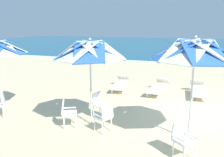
{
  "coord_description": "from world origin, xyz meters",
  "views": [
    {
      "loc": [
        -0.23,
        -8.82,
        3.13
      ],
      "look_at": [
        -3.4,
        0.16,
        1.0
      ],
      "focal_mm": 38.89,
      "sensor_mm": 36.0,
      "label": 1
    }
  ],
  "objects_px": {
    "beach_umbrella_1": "(90,51)",
    "plastic_chair_2": "(99,103)",
    "sun_lounger_1": "(198,90)",
    "plastic_chair_0": "(183,138)",
    "sun_lounger_3": "(121,84)",
    "plastic_chair_1": "(67,112)",
    "sun_lounger_2": "(158,87)",
    "beach_umbrella_0": "(195,51)",
    "plastic_chair_3": "(104,116)"
  },
  "relations": [
    {
      "from": "beach_umbrella_0",
      "to": "sun_lounger_1",
      "type": "xyz_separation_m",
      "value": [
        0.22,
        4.57,
        -2.18
      ]
    },
    {
      "from": "plastic_chair_2",
      "to": "sun_lounger_1",
      "type": "relative_size",
      "value": 0.4
    },
    {
      "from": "sun_lounger_2",
      "to": "sun_lounger_3",
      "type": "relative_size",
      "value": 0.99
    },
    {
      "from": "sun_lounger_1",
      "to": "plastic_chair_0",
      "type": "bearing_deg",
      "value": -93.51
    },
    {
      "from": "plastic_chair_1",
      "to": "sun_lounger_2",
      "type": "distance_m",
      "value": 5.19
    },
    {
      "from": "sun_lounger_1",
      "to": "sun_lounger_3",
      "type": "xyz_separation_m",
      "value": [
        -3.6,
        -0.07,
        0.0
      ]
    },
    {
      "from": "beach_umbrella_0",
      "to": "plastic_chair_1",
      "type": "distance_m",
      "value": 4.11
    },
    {
      "from": "beach_umbrella_1",
      "to": "plastic_chair_3",
      "type": "xyz_separation_m",
      "value": [
        0.59,
        -0.37,
        -1.85
      ]
    },
    {
      "from": "sun_lounger_2",
      "to": "sun_lounger_1",
      "type": "bearing_deg",
      "value": 4.45
    },
    {
      "from": "beach_umbrella_1",
      "to": "beach_umbrella_0",
      "type": "bearing_deg",
      "value": -1.35
    },
    {
      "from": "plastic_chair_3",
      "to": "sun_lounger_2",
      "type": "height_order",
      "value": "plastic_chair_3"
    },
    {
      "from": "beach_umbrella_0",
      "to": "sun_lounger_1",
      "type": "relative_size",
      "value": 1.31
    },
    {
      "from": "plastic_chair_0",
      "to": "plastic_chair_3",
      "type": "distance_m",
      "value": 2.36
    },
    {
      "from": "beach_umbrella_1",
      "to": "sun_lounger_1",
      "type": "distance_m",
      "value": 5.89
    },
    {
      "from": "plastic_chair_0",
      "to": "sun_lounger_3",
      "type": "relative_size",
      "value": 0.39
    },
    {
      "from": "sun_lounger_1",
      "to": "sun_lounger_3",
      "type": "distance_m",
      "value": 3.6
    },
    {
      "from": "plastic_chair_1",
      "to": "sun_lounger_1",
      "type": "relative_size",
      "value": 0.4
    },
    {
      "from": "plastic_chair_0",
      "to": "sun_lounger_3",
      "type": "bearing_deg",
      "value": 120.76
    },
    {
      "from": "plastic_chair_0",
      "to": "beach_umbrella_1",
      "type": "xyz_separation_m",
      "value": [
        -2.85,
        1.05,
        1.85
      ]
    },
    {
      "from": "beach_umbrella_0",
      "to": "plastic_chair_3",
      "type": "height_order",
      "value": "beach_umbrella_0"
    },
    {
      "from": "beach_umbrella_0",
      "to": "beach_umbrella_1",
      "type": "bearing_deg",
      "value": 178.65
    },
    {
      "from": "beach_umbrella_1",
      "to": "sun_lounger_2",
      "type": "relative_size",
      "value": 1.25
    },
    {
      "from": "plastic_chair_1",
      "to": "beach_umbrella_0",
      "type": "bearing_deg",
      "value": 5.33
    },
    {
      "from": "beach_umbrella_1",
      "to": "plastic_chair_2",
      "type": "distance_m",
      "value": 1.97
    },
    {
      "from": "plastic_chair_2",
      "to": "sun_lounger_3",
      "type": "height_order",
      "value": "plastic_chair_2"
    },
    {
      "from": "sun_lounger_3",
      "to": "plastic_chair_2",
      "type": "bearing_deg",
      "value": -83.76
    },
    {
      "from": "plastic_chair_2",
      "to": "plastic_chair_3",
      "type": "xyz_separation_m",
      "value": [
        0.59,
        -1.03,
        0.0
      ]
    },
    {
      "from": "beach_umbrella_0",
      "to": "plastic_chair_3",
      "type": "distance_m",
      "value": 3.1
    },
    {
      "from": "plastic_chair_0",
      "to": "sun_lounger_3",
      "type": "distance_m",
      "value": 6.38
    },
    {
      "from": "sun_lounger_1",
      "to": "sun_lounger_3",
      "type": "bearing_deg",
      "value": -178.96
    },
    {
      "from": "sun_lounger_2",
      "to": "plastic_chair_3",
      "type": "bearing_deg",
      "value": -100.11
    },
    {
      "from": "beach_umbrella_1",
      "to": "sun_lounger_3",
      "type": "bearing_deg",
      "value": 95.37
    },
    {
      "from": "beach_umbrella_1",
      "to": "plastic_chair_2",
      "type": "height_order",
      "value": "beach_umbrella_1"
    },
    {
      "from": "sun_lounger_1",
      "to": "sun_lounger_2",
      "type": "distance_m",
      "value": 1.76
    },
    {
      "from": "sun_lounger_1",
      "to": "sun_lounger_3",
      "type": "relative_size",
      "value": 0.99
    },
    {
      "from": "plastic_chair_1",
      "to": "plastic_chair_3",
      "type": "relative_size",
      "value": 1.0
    },
    {
      "from": "plastic_chair_2",
      "to": "sun_lounger_3",
      "type": "xyz_separation_m",
      "value": [
        -0.41,
        3.77,
        -0.22
      ]
    },
    {
      "from": "plastic_chair_2",
      "to": "sun_lounger_2",
      "type": "distance_m",
      "value": 3.97
    },
    {
      "from": "plastic_chair_0",
      "to": "plastic_chair_1",
      "type": "distance_m",
      "value": 3.53
    },
    {
      "from": "beach_umbrella_0",
      "to": "plastic_chair_2",
      "type": "bearing_deg",
      "value": 166.19
    },
    {
      "from": "plastic_chair_0",
      "to": "plastic_chair_1",
      "type": "bearing_deg",
      "value": 169.46
    },
    {
      "from": "plastic_chair_0",
      "to": "plastic_chair_3",
      "type": "relative_size",
      "value": 1.0
    },
    {
      "from": "plastic_chair_3",
      "to": "sun_lounger_1",
      "type": "bearing_deg",
      "value": 61.89
    },
    {
      "from": "plastic_chair_2",
      "to": "plastic_chair_0",
      "type": "bearing_deg",
      "value": -30.99
    },
    {
      "from": "beach_umbrella_1",
      "to": "plastic_chair_3",
      "type": "bearing_deg",
      "value": -32.43
    },
    {
      "from": "beach_umbrella_0",
      "to": "sun_lounger_2",
      "type": "xyz_separation_m",
      "value": [
        -1.54,
        4.43,
        -2.18
      ]
    },
    {
      "from": "plastic_chair_1",
      "to": "sun_lounger_1",
      "type": "xyz_separation_m",
      "value": [
        3.81,
        4.9,
        -0.22
      ]
    },
    {
      "from": "sun_lounger_2",
      "to": "sun_lounger_3",
      "type": "bearing_deg",
      "value": 177.78
    },
    {
      "from": "plastic_chair_0",
      "to": "beach_umbrella_1",
      "type": "relative_size",
      "value": 0.32
    },
    {
      "from": "beach_umbrella_0",
      "to": "sun_lounger_3",
      "type": "height_order",
      "value": "beach_umbrella_0"
    }
  ]
}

